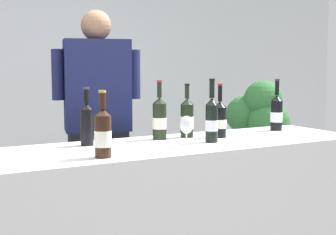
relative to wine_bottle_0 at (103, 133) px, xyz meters
The scene contains 12 objects.
wall_back 2.85m from the wine_bottle_0, 81.32° to the left, with size 8.00×0.10×2.80m, color silver.
counter 0.75m from the wine_bottle_0, 24.65° to the left, with size 2.49×0.67×0.94m, color white.
wine_bottle_0 is the anchor object (origin of this frame).
wine_bottle_1 0.64m from the wine_bottle_0, 36.79° to the left, with size 0.08×0.08×0.35m.
wine_bottle_2 0.73m from the wine_bottle_0, 10.66° to the left, with size 0.07×0.07×0.36m.
wine_bottle_3 0.79m from the wine_bottle_0, 28.08° to the left, with size 0.08×0.08×0.33m.
wine_bottle_4 0.91m from the wine_bottle_0, 17.19° to the left, with size 0.08×0.08×0.33m.
wine_bottle_6 1.43m from the wine_bottle_0, 14.03° to the left, with size 0.08×0.08×0.35m.
wine_bottle_8 0.38m from the wine_bottle_0, 81.99° to the left, with size 0.07×0.07×0.32m.
wine_glass 0.50m from the wine_bottle_0, ahead, with size 0.07×0.07×0.17m.
person_server 0.98m from the wine_bottle_0, 70.74° to the left, with size 0.58×0.34×1.74m.
potted_shrub 2.45m from the wine_bottle_0, 32.94° to the left, with size 0.48×0.59×1.24m.
Camera 1 is at (-1.27, -2.35, 1.38)m, focal length 51.87 mm.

